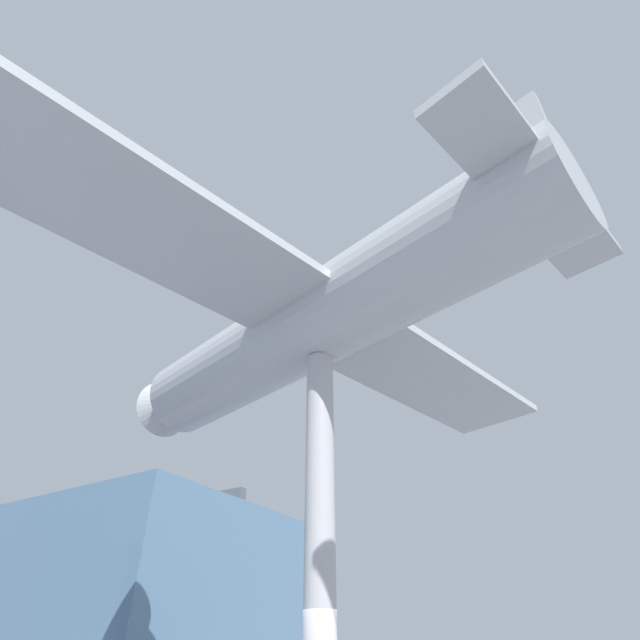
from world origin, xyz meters
name	(u,v)px	position (x,y,z in m)	size (l,w,h in m)	color
glass_pavilion_right	(133,609)	(9.55, 15.14, 3.70)	(10.15, 11.73, 7.98)	slate
support_pylon_central	(320,545)	(0.00, 0.00, 3.37)	(0.50, 0.50, 6.75)	#B7B7BC
suspended_airplane	(314,323)	(0.04, 0.18, 7.68)	(14.81, 11.96, 3.06)	#B2B7BC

